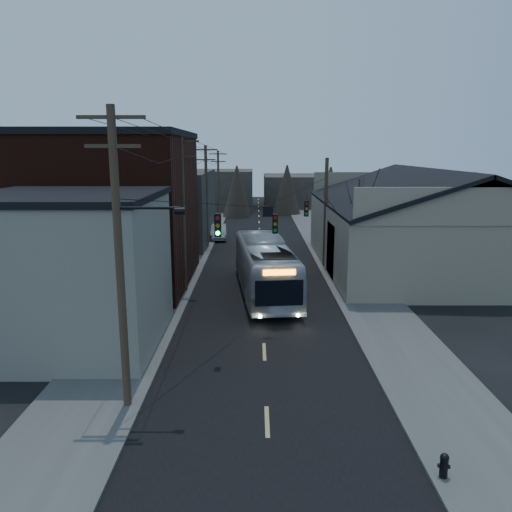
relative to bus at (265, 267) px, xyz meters
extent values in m
plane|color=black|center=(-0.18, -17.62, -1.74)|extent=(160.00, 160.00, 0.00)
cube|color=black|center=(-0.18, 12.38, -1.73)|extent=(9.00, 110.00, 0.02)
cube|color=#474744|center=(-6.68, 12.38, -1.68)|extent=(4.00, 110.00, 0.12)
cube|color=#474744|center=(6.32, 12.38, -1.68)|extent=(4.00, 110.00, 0.12)
cube|color=gray|center=(-9.18, -8.62, 1.76)|extent=(8.00, 8.00, 7.00)
cube|color=black|center=(-10.18, 2.38, 3.26)|extent=(10.00, 12.00, 10.00)
cube|color=#302C26|center=(-9.68, 18.38, 1.76)|extent=(9.00, 14.00, 7.00)
cube|color=gray|center=(12.82, 7.38, 0.76)|extent=(16.00, 20.00, 5.00)
cube|color=black|center=(8.82, 7.38, 4.56)|extent=(8.16, 20.60, 2.86)
cube|color=black|center=(16.82, 7.38, 4.56)|extent=(8.16, 20.60, 2.86)
cube|color=#302C26|center=(-6.18, 47.38, 1.26)|extent=(10.00, 12.00, 6.00)
cube|color=#302C26|center=(6.82, 52.38, 0.76)|extent=(12.00, 14.00, 5.00)
cone|color=black|center=(6.32, 2.38, 1.86)|extent=(0.40, 0.40, 7.20)
cylinder|color=#382B1E|center=(-5.18, -14.62, 3.51)|extent=(0.28, 0.28, 10.50)
cube|color=#382B1E|center=(-5.18, -14.62, 8.36)|extent=(2.20, 0.12, 0.12)
cylinder|color=#382B1E|center=(-5.18, 0.38, 3.26)|extent=(0.28, 0.28, 10.00)
cube|color=#382B1E|center=(-5.18, 0.38, 7.86)|extent=(2.20, 0.12, 0.12)
cylinder|color=#382B1E|center=(-5.18, 15.38, 3.01)|extent=(0.28, 0.28, 9.50)
cube|color=#382B1E|center=(-5.18, 15.38, 7.36)|extent=(2.20, 0.12, 0.12)
cylinder|color=#382B1E|center=(-5.18, 30.38, 2.76)|extent=(0.28, 0.28, 9.00)
cube|color=#382B1E|center=(-5.18, 30.38, 6.86)|extent=(2.20, 0.12, 0.12)
cylinder|color=#382B1E|center=(4.82, 7.38, 2.51)|extent=(0.28, 0.28, 8.50)
cube|color=black|center=(-2.18, -10.12, 4.21)|extent=(0.28, 0.20, 1.00)
cube|color=black|center=(0.42, -5.62, 3.61)|extent=(0.28, 0.20, 1.00)
cube|color=black|center=(2.62, 0.38, 3.71)|extent=(0.28, 0.20, 1.00)
imported|color=#A9AFB5|center=(0.00, 0.00, 0.00)|extent=(4.21, 12.75, 3.49)
imported|color=#96979D|center=(-4.48, 19.96, -0.99)|extent=(1.97, 4.72, 1.52)
cylinder|color=black|center=(4.68, -18.70, -1.34)|extent=(0.23, 0.23, 0.57)
sphere|color=black|center=(4.68, -18.70, -1.02)|extent=(0.25, 0.25, 0.25)
cylinder|color=black|center=(4.68, -18.70, -1.29)|extent=(0.35, 0.18, 0.11)
camera|label=1|loc=(-0.56, -31.05, 7.33)|focal=35.00mm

